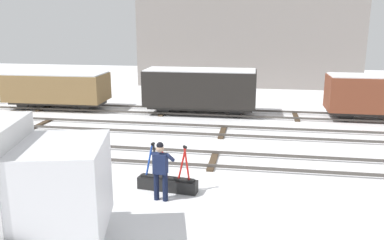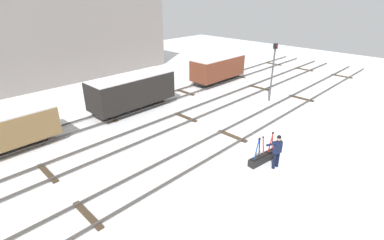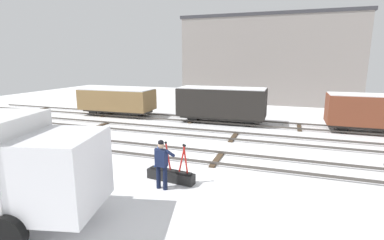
{
  "view_description": "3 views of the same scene",
  "coord_description": "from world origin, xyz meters",
  "px_view_note": "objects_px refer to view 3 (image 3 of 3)",
  "views": [
    {
      "loc": [
        1.42,
        -13.27,
        4.85
      ],
      "look_at": [
        -0.99,
        1.43,
        1.15
      ],
      "focal_mm": 37.07,
      "sensor_mm": 36.0,
      "label": 1
    },
    {
      "loc": [
        -11.89,
        -8.41,
        7.55
      ],
      "look_at": [
        -1.45,
        1.8,
        0.94
      ],
      "focal_mm": 26.58,
      "sensor_mm": 36.0,
      "label": 2
    },
    {
      "loc": [
        2.72,
        -11.47,
        4.24
      ],
      "look_at": [
        -1.52,
        1.1,
        1.45
      ],
      "focal_mm": 26.81,
      "sensor_mm": 36.0,
      "label": 3
    }
  ],
  "objects_px": {
    "switch_lever_frame": "(171,174)",
    "rail_worker": "(162,161)",
    "freight_car_mid_siding": "(222,103)",
    "freight_car_far_end": "(117,100)",
    "freight_car_back_track": "(376,111)"
  },
  "relations": [
    {
      "from": "rail_worker",
      "to": "freight_car_back_track",
      "type": "distance_m",
      "value": 13.84
    },
    {
      "from": "switch_lever_frame",
      "to": "freight_car_back_track",
      "type": "relative_size",
      "value": 0.34
    },
    {
      "from": "rail_worker",
      "to": "freight_car_mid_siding",
      "type": "distance_m",
      "value": 10.75
    },
    {
      "from": "freight_car_mid_siding",
      "to": "freight_car_far_end",
      "type": "height_order",
      "value": "freight_car_mid_siding"
    },
    {
      "from": "freight_car_back_track",
      "to": "freight_car_far_end",
      "type": "relative_size",
      "value": 0.94
    },
    {
      "from": "switch_lever_frame",
      "to": "freight_car_mid_siding",
      "type": "bearing_deg",
      "value": 100.09
    },
    {
      "from": "freight_car_far_end",
      "to": "switch_lever_frame",
      "type": "bearing_deg",
      "value": -50.43
    },
    {
      "from": "freight_car_back_track",
      "to": "freight_car_mid_siding",
      "type": "distance_m",
      "value": 9.18
    },
    {
      "from": "switch_lever_frame",
      "to": "rail_worker",
      "type": "relative_size",
      "value": 1.08
    },
    {
      "from": "freight_car_mid_siding",
      "to": "freight_car_far_end",
      "type": "relative_size",
      "value": 1.04
    },
    {
      "from": "freight_car_mid_siding",
      "to": "rail_worker",
      "type": "bearing_deg",
      "value": -88.19
    },
    {
      "from": "rail_worker",
      "to": "freight_car_back_track",
      "type": "xyz_separation_m",
      "value": [
        8.73,
        10.73,
        0.36
      ]
    },
    {
      "from": "freight_car_mid_siding",
      "to": "freight_car_far_end",
      "type": "xyz_separation_m",
      "value": [
        -8.22,
        0.0,
        -0.17
      ]
    },
    {
      "from": "freight_car_back_track",
      "to": "freight_car_mid_siding",
      "type": "height_order",
      "value": "freight_car_mid_siding"
    },
    {
      "from": "freight_car_back_track",
      "to": "freight_car_mid_siding",
      "type": "xyz_separation_m",
      "value": [
        -9.18,
        -0.0,
        0.07
      ]
    }
  ]
}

